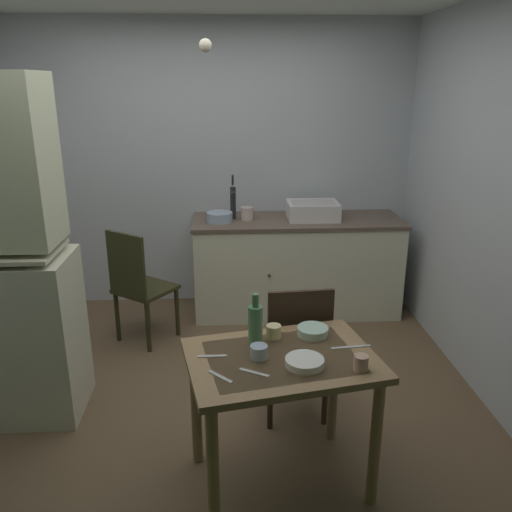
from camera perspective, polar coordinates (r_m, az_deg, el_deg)
ground_plane at (r=3.67m, az=-4.79°, el=-15.00°), size 4.59×4.59×0.00m
wall_back at (r=4.88m, az=-4.69°, el=9.60°), size 3.69×0.10×2.55m
wall_right at (r=3.59m, az=25.60°, el=4.63°), size 0.10×3.51×2.55m
counter_cabinet at (r=4.76m, az=4.40°, el=-1.03°), size 1.84×0.64×0.87m
sink_basin at (r=4.64m, az=6.18°, el=4.97°), size 0.44×0.34×0.15m
hand_pump at (r=4.60m, az=-2.51°, el=6.12°), size 0.05×0.27×0.39m
mixing_bowl_counter at (r=4.54m, az=-3.97°, el=4.25°), size 0.22×0.22×0.08m
stoneware_crock at (r=4.59m, az=-0.98°, el=4.64°), size 0.11×0.11×0.11m
dining_table at (r=2.68m, az=2.80°, el=-13.16°), size 1.03×0.81×0.74m
chair_far_side at (r=3.24m, az=4.31°, el=-9.99°), size 0.43×0.43×0.91m
chair_by_counter at (r=4.25m, az=-12.63°, el=-3.07°), size 0.56×0.56×0.94m
serving_bowl_wide at (r=2.83m, az=6.18°, el=-8.12°), size 0.16×0.16×0.04m
soup_bowl_small at (r=2.55m, az=5.31°, el=-11.40°), size 0.19×0.19×0.04m
mug_tall at (r=2.59m, az=0.32°, el=-10.38°), size 0.09×0.09×0.07m
teacup_mint at (r=2.54m, az=11.33°, el=-11.32°), size 0.07×0.07×0.07m
teacup_cream at (r=2.78m, az=1.94°, el=-8.22°), size 0.08×0.08×0.07m
glass_bottle at (r=2.69m, az=-0.07°, el=-7.34°), size 0.07×0.07×0.27m
table_knife at (r=2.74m, az=10.27°, el=-9.70°), size 0.21×0.04×0.00m
teaspoon_near_bowl at (r=2.63m, az=-4.78°, el=-10.79°), size 0.14×0.02×0.00m
teaspoon_by_cup at (r=2.49m, az=-0.20°, el=-12.54°), size 0.14×0.09×0.00m
serving_spoon at (r=2.46m, az=-3.89°, el=-12.95°), size 0.12×0.12×0.00m
pendant_bulb at (r=3.45m, az=-5.52°, el=21.83°), size 0.08×0.08×0.08m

